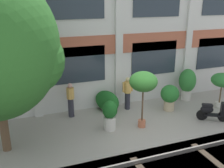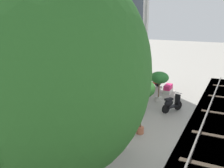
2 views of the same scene
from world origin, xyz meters
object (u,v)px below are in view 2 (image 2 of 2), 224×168
Objects in this scene: scooter_second_parked at (171,104)px; broadleaf_tree at (54,77)px; potted_plant_stone_basin at (134,100)px; resident_watching_tracks at (102,106)px; potted_plant_ribbed_drum at (130,86)px; potted_plant_glazed_jar at (122,129)px; potted_plant_tall_urn at (141,90)px; potted_plant_low_pan at (159,79)px; resident_by_doorway at (64,129)px; potted_plant_square_trough at (168,89)px; topiary_hedge at (89,121)px; scooter_near_curb at (153,81)px.

broadleaf_tree is at bearing -154.13° from scooter_second_parked.
resident_watching_tracks is (-1.84, 0.83, 0.12)m from potted_plant_stone_basin.
potted_plant_ribbed_drum reaches higher than scooter_second_parked.
potted_plant_glazed_jar reaches higher than potted_plant_stone_basin.
potted_plant_glazed_jar is 0.79× the size of resident_watching_tracks.
potted_plant_low_pan is (4.58, 0.56, -0.62)m from potted_plant_tall_urn.
broadleaf_tree is 3.81× the size of resident_watching_tracks.
resident_watching_tracks is (2.75, -0.11, 0.01)m from resident_by_doorway.
potted_plant_square_trough is 0.40× the size of potted_plant_tall_urn.
resident_watching_tracks is (1.52, 1.68, 0.16)m from potted_plant_glazed_jar.
potted_plant_glazed_jar is (3.99, 0.13, -2.93)m from broadleaf_tree.
potted_plant_low_pan is 2.04m from scooter_second_parked.
potted_plant_low_pan is at bearing -54.72° from potted_plant_ribbed_drum.
topiary_hedge is (-0.83, 2.04, -1.45)m from potted_plant_tall_urn.
broadleaf_tree is 3.83× the size of resident_by_doorway.
scooter_near_curb is at bearing -2.48° from potted_plant_ribbed_drum.
resident_by_doorway is at bearing 168.40° from potted_plant_low_pan.
resident_by_doorway is (-2.58, 2.03, -1.09)m from potted_plant_tall_urn.
resident_watching_tracks is (-3.43, -0.02, -0.10)m from potted_plant_ribbed_drum.
scooter_near_curb is at bearing 91.01° from resident_watching_tracks.
potted_plant_glazed_jar is (-3.36, -0.85, -0.05)m from potted_plant_stone_basin.
potted_plant_glazed_jar is 1.89m from topiary_hedge.
resident_by_doorway is 1.19× the size of topiary_hedge.
potted_plant_low_pan is 1.07× the size of resident_watching_tracks.
potted_plant_glazed_jar is 1.03× the size of scooter_second_parked.
potted_plant_stone_basin is 1.00× the size of potted_plant_glazed_jar.
topiary_hedge is (-1.01, 0.12, -0.36)m from resident_watching_tracks.
potted_plant_tall_urn is 4.21m from potted_plant_ribbed_drum.
potted_plant_stone_basin is 3.46m from potted_plant_glazed_jar.
scooter_near_curb is (2.74, 1.23, -0.90)m from potted_plant_low_pan.
scooter_near_curb is 8.16m from topiary_hedge.
topiary_hedge reaches higher than potted_plant_square_trough.
potted_plant_stone_basin is 5.37m from scooter_near_curb.
potted_plant_stone_basin is at bearing 52.94° from scooter_near_curb.
potted_plant_glazed_jar reaches higher than scooter_near_curb.
broadleaf_tree is 6.32× the size of potted_plant_square_trough.
potted_plant_tall_urn reaches higher than potted_plant_low_pan.
broadleaf_tree is 9.50m from potted_plant_ribbed_drum.
potted_plant_ribbed_drum is 1.04× the size of resident_watching_tracks.
potted_plant_stone_basin is at bearing 11.49° from resident_by_doorway.
resident_watching_tracks is (-2.95, 2.48, 0.43)m from scooter_second_parked.
potted_plant_ribbed_drum is at bearing 92.50° from resident_watching_tracks.
potted_plant_glazed_jar is 0.73× the size of potted_plant_low_pan.
broadleaf_tree is 4.98× the size of scooter_second_parked.
scooter_near_curb is 0.65× the size of resident_watching_tracks.
broadleaf_tree is 5.59m from potted_plant_tall_urn.
scooter_second_parked is 4.73m from topiary_hedge.
potted_plant_ribbed_drum reaches higher than potted_plant_glazed_jar.
potted_plant_tall_urn reaches higher than scooter_near_curb.
broadleaf_tree is 4.95m from potted_plant_glazed_jar.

